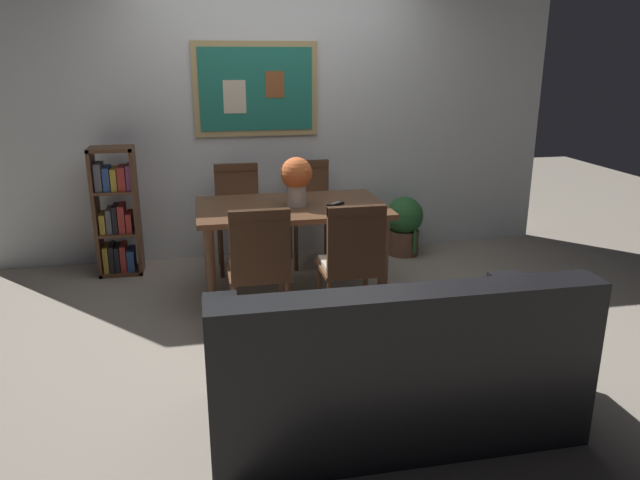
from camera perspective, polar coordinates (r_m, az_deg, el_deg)
The scene contains 12 objects.
ground_plane at distance 4.50m, azimuth -1.40°, elevation -6.73°, with size 12.00×12.00×0.00m, color gray.
wall_back_with_painting at distance 5.61m, azimuth -4.28°, elevation 11.80°, with size 5.20×0.14×2.60m.
dining_table at distance 4.62m, azimuth -2.72°, elevation 2.16°, with size 1.43×0.88×0.72m.
dining_chair_far_left at distance 5.32m, azimuth -7.73°, elevation 3.01°, with size 0.40×0.41×0.91m.
dining_chair_far_right at distance 5.44m, azimuth -0.97°, elevation 3.47°, with size 0.40×0.41×0.91m.
dining_chair_near_right at distance 3.99m, azimuth 3.04°, elevation -1.65°, with size 0.40×0.41×0.91m.
dining_chair_near_left at distance 3.91m, azimuth -5.75°, elevation -2.10°, with size 0.40×0.41×0.91m.
leather_couch at distance 3.10m, azimuth 6.59°, elevation -12.17°, with size 1.80×0.84×0.84m.
bookshelf at distance 5.40m, azimuth -18.61°, elevation 2.32°, with size 0.36×0.28×1.09m.
potted_ivy at distance 5.72m, azimuth 7.93°, elevation 1.50°, with size 0.35×0.35×0.57m.
flower_vase at distance 4.53m, azimuth -2.22°, elevation 5.93°, with size 0.24×0.24×0.37m.
tv_remote at distance 4.57m, azimuth 1.48°, elevation 3.39°, with size 0.15×0.13×0.02m.
Camera 1 is at (-0.72, -4.05, 1.82)m, focal length 33.92 mm.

